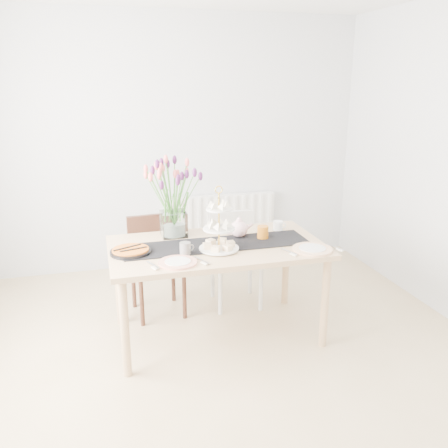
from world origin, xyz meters
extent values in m
plane|color=tan|center=(0.00, 0.00, 0.00)|extent=(4.50, 4.50, 0.00)
plane|color=silver|center=(0.00, 2.25, 1.30)|extent=(4.00, 0.00, 4.00)
cube|color=white|center=(0.50, 2.19, 0.45)|extent=(1.20, 0.08, 0.60)
cube|color=tan|center=(0.05, 0.62, 0.73)|extent=(1.60, 0.90, 0.04)
cylinder|color=tan|center=(-0.68, 0.24, 0.35)|extent=(0.06, 0.06, 0.71)
cylinder|color=tan|center=(0.78, 0.24, 0.35)|extent=(0.06, 0.06, 0.71)
cylinder|color=tan|center=(-0.68, 1.00, 0.35)|extent=(0.06, 0.06, 0.71)
cylinder|color=tan|center=(0.78, 1.00, 0.35)|extent=(0.06, 0.06, 0.71)
cube|color=#331A12|center=(-0.35, 1.11, 0.42)|extent=(0.45, 0.45, 0.04)
cube|color=#331A12|center=(-0.36, 1.29, 0.64)|extent=(0.41, 0.08, 0.39)
cylinder|color=#331A12|center=(-0.51, 0.91, 0.20)|extent=(0.04, 0.04, 0.40)
cylinder|color=#331A12|center=(-0.15, 0.95, 0.20)|extent=(0.04, 0.04, 0.40)
cylinder|color=#331A12|center=(-0.54, 1.27, 0.20)|extent=(0.04, 0.04, 0.40)
cylinder|color=#331A12|center=(-0.19, 1.31, 0.20)|extent=(0.04, 0.04, 0.40)
cube|color=silver|center=(0.35, 1.10, 0.41)|extent=(0.43, 0.43, 0.04)
cube|color=silver|center=(0.36, 1.29, 0.62)|extent=(0.40, 0.06, 0.38)
cylinder|color=silver|center=(0.16, 0.93, 0.20)|extent=(0.04, 0.04, 0.39)
cylinder|color=silver|center=(0.52, 0.91, 0.20)|extent=(0.04, 0.04, 0.39)
cylinder|color=silver|center=(0.18, 1.29, 0.20)|extent=(0.04, 0.04, 0.39)
cylinder|color=silver|center=(0.54, 1.27, 0.20)|extent=(0.04, 0.04, 0.39)
cube|color=black|center=(0.05, 0.62, 0.75)|extent=(1.40, 0.35, 0.01)
cube|color=silver|center=(-0.22, 0.93, 0.85)|extent=(0.20, 0.20, 0.20)
cylinder|color=gold|center=(0.04, 0.51, 0.96)|extent=(0.01, 0.01, 0.43)
cylinder|color=white|center=(0.04, 0.51, 0.76)|extent=(0.29, 0.29, 0.01)
cylinder|color=white|center=(0.04, 0.51, 0.91)|extent=(0.23, 0.23, 0.01)
cylinder|color=white|center=(0.04, 0.51, 1.06)|extent=(0.18, 0.18, 0.01)
cylinder|color=white|center=(0.62, 0.84, 0.79)|extent=(0.09, 0.09, 0.08)
cylinder|color=black|center=(-0.59, 0.61, 0.76)|extent=(0.29, 0.29, 0.03)
cylinder|color=orange|center=(-0.59, 0.61, 0.78)|extent=(0.26, 0.26, 0.01)
cylinder|color=slate|center=(-0.22, 0.48, 0.80)|extent=(0.09, 0.09, 0.09)
cylinder|color=orange|center=(0.43, 0.67, 0.80)|extent=(0.12, 0.12, 0.10)
cylinder|color=silver|center=(-0.30, 0.33, 0.76)|extent=(0.35, 0.35, 0.01)
cylinder|color=white|center=(0.70, 0.33, 0.76)|extent=(0.38, 0.38, 0.02)
camera|label=1|loc=(-0.78, -2.64, 1.94)|focal=38.00mm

